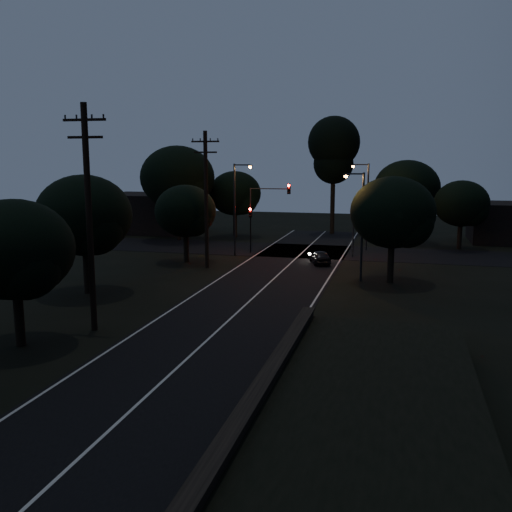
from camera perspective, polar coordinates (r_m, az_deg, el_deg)
The scene contains 21 objects.
road_surface at distance 42.33m, azimuth 2.39°, elevation -1.76°, with size 60.00×70.00×0.03m.
retaining_wall at distance 14.72m, azimuth 9.71°, elevation -22.31°, with size 6.93×26.00×1.60m.
utility_pole_mid at distance 28.61m, azimuth -16.37°, elevation 3.97°, with size 2.20×0.30×11.00m.
utility_pole_far at distance 44.06m, azimuth -5.02°, elevation 5.85°, with size 2.20×0.30×10.50m.
tree_left_b at distance 27.23m, azimuth -22.84°, elevation 0.34°, with size 5.25×5.25×6.68m.
tree_left_c at distance 36.76m, azimuth -16.62°, elevation 3.70°, with size 5.91×5.91×7.47m.
tree_left_d at distance 46.75m, azimuth -6.92°, elevation 4.35°, with size 5.01×5.01×6.35m.
tree_far_nw at distance 61.97m, azimuth -1.97°, elevation 6.17°, with size 5.63×5.63×7.13m.
tree_far_w at distance 59.68m, azimuth -7.67°, elevation 7.63°, with size 7.68×7.68×9.79m.
tree_far_ne at distance 59.43m, azimuth 15.07°, elevation 6.44°, with size 6.58×6.58×8.33m.
tree_far_e at distance 56.82m, azimuth 20.05°, elevation 4.83°, with size 5.09×5.09×6.46m.
tree_right_a at distance 39.54m, azimuth 13.79°, elevation 4.06°, with size 5.72×5.72×7.27m.
tall_pine at distance 64.93m, azimuth 7.78°, elevation 10.51°, with size 5.77×5.77×13.12m.
building_left at distance 68.07m, azimuth -10.56°, elevation 4.28°, with size 10.00×8.00×4.40m, color black.
signal_left at distance 51.49m, azimuth -0.56°, elevation 3.47°, with size 0.28×0.35×4.10m.
signal_right at distance 49.94m, azimuth 9.72°, elevation 3.14°, with size 0.28×0.35×4.10m.
signal_mast at distance 50.95m, azimuth 1.28°, elevation 5.10°, with size 3.70×0.35×6.25m.
streetlight_a at distance 49.61m, azimuth -1.94°, elevation 5.32°, with size 1.66×0.26×8.00m.
streetlight_b at distance 53.71m, azimuth 10.88°, elevation 5.48°, with size 1.66×0.26×8.00m.
streetlight_c at distance 39.78m, azimuth 10.35°, elevation 3.68°, with size 1.46×0.26×7.50m.
car at distance 46.46m, azimuth 6.43°, elevation -0.10°, with size 1.32×3.29×1.12m, color black.
Camera 1 is at (8.56, -9.48, 8.38)m, focal length 40.00 mm.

